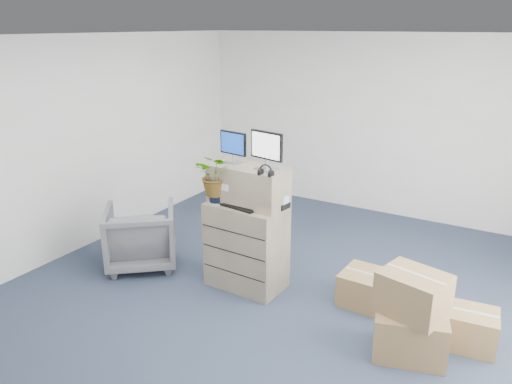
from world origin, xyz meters
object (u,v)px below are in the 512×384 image
filing_cabinet_lower (246,246)px  potted_plant (216,180)px  keyboard (240,206)px  office_chair (141,233)px  water_bottle (257,196)px  monitor_right (266,148)px  monitor_left (233,146)px

filing_cabinet_lower → potted_plant: bearing=-157.7°
keyboard → office_chair: 1.53m
keyboard → potted_plant: size_ratio=0.93×
water_bottle → potted_plant: size_ratio=0.48×
office_chair → filing_cabinet_lower: bearing=149.4°
monitor_right → keyboard: (-0.25, -0.14, -0.65)m
monitor_right → potted_plant: bearing=-154.1°
water_bottle → monitor_right: bearing=0.1°
filing_cabinet_lower → office_chair: filing_cabinet_lower is taller
filing_cabinet_lower → monitor_left: (-0.21, 0.07, 1.13)m
monitor_left → keyboard: size_ratio=0.81×
monitor_right → filing_cabinet_lower: bearing=-162.2°
monitor_left → potted_plant: monitor_left is taller
water_bottle → keyboard: bearing=-135.7°
filing_cabinet_lower → water_bottle: water_bottle is taller
monitor_right → water_bottle: monitor_right is taller
monitor_left → office_chair: size_ratio=0.42×
monitor_left → monitor_right: (0.45, -0.05, 0.03)m
keyboard → office_chair: size_ratio=0.52×
filing_cabinet_lower → office_chair: size_ratio=1.18×
monitor_right → office_chair: size_ratio=0.49×
monitor_right → potted_plant: 0.70m
filing_cabinet_lower → potted_plant: potted_plant is taller
keyboard → monitor_right: bearing=36.6°
filing_cabinet_lower → monitor_left: 1.15m
filing_cabinet_lower → water_bottle: bearing=13.2°
filing_cabinet_lower → keyboard: keyboard is taller
monitor_left → office_chair: bearing=-157.2°
filing_cabinet_lower → monitor_right: 1.19m
filing_cabinet_lower → office_chair: bearing=-168.7°
water_bottle → potted_plant: potted_plant is taller
monitor_left → office_chair: monitor_left is taller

